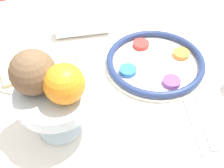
{
  "coord_description": "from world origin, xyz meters",
  "views": [
    {
      "loc": [
        0.25,
        0.59,
        1.38
      ],
      "look_at": [
        0.01,
        0.07,
        0.79
      ],
      "focal_mm": 50.0,
      "sensor_mm": 36.0,
      "label": 1
    }
  ],
  "objects": [
    {
      "name": "napkin_roll",
      "position": [
        -0.01,
        -0.22,
        0.78
      ],
      "size": [
        0.18,
        0.09,
        0.05
      ],
      "color": "white",
      "rests_on": "dining_table"
    },
    {
      "name": "orange_fruit",
      "position": [
        0.15,
        0.15,
        0.93
      ],
      "size": [
        0.09,
        0.09,
        0.09
      ],
      "color": "orange",
      "rests_on": "fruit_stand"
    },
    {
      "name": "dining_table",
      "position": [
        0.0,
        0.0,
        0.38
      ],
      "size": [
        1.22,
        1.07,
        0.75
      ],
      "color": "silver",
      "rests_on": "ground_plane"
    },
    {
      "name": "fork_right",
      "position": [
        -0.14,
        0.25,
        0.75
      ],
      "size": [
        0.07,
        0.17,
        0.01
      ],
      "color": "silver",
      "rests_on": "dining_table"
    },
    {
      "name": "coconut",
      "position": [
        0.2,
        0.1,
        0.93
      ],
      "size": [
        0.1,
        0.1,
        0.1
      ],
      "color": "brown",
      "rests_on": "fruit_stand"
    },
    {
      "name": "fork_left",
      "position": [
        -0.17,
        0.25,
        0.75
      ],
      "size": [
        0.08,
        0.17,
        0.01
      ],
      "color": "silver",
      "rests_on": "dining_table"
    },
    {
      "name": "seder_plate",
      "position": [
        -0.15,
        0.02,
        0.77
      ],
      "size": [
        0.29,
        0.29,
        0.03
      ],
      "color": "white",
      "rests_on": "dining_table"
    },
    {
      "name": "bread_plate",
      "position": [
        0.21,
        -0.12,
        0.76
      ],
      "size": [
        0.19,
        0.19,
        0.02
      ],
      "color": "beige",
      "rests_on": "dining_table"
    },
    {
      "name": "wine_glass",
      "position": [
        0.07,
        0.01,
        0.85
      ],
      "size": [
        0.07,
        0.07,
        0.14
      ],
      "color": "silver",
      "rests_on": "dining_table"
    },
    {
      "name": "fruit_stand",
      "position": [
        0.17,
        0.12,
        0.85
      ],
      "size": [
        0.18,
        0.18,
        0.13
      ],
      "color": "silver",
      "rests_on": "dining_table"
    }
  ]
}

